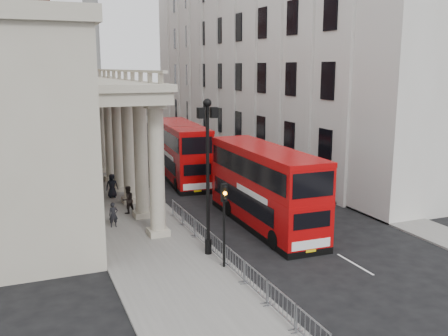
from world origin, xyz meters
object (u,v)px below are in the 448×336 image
at_px(lamp_post_south, 208,167).
at_px(pedestrian_c, 112,186).
at_px(bus_far, 181,151).
at_px(lamp_post_mid, 139,131).
at_px(traffic_light, 224,210).
at_px(lamp_post_north, 106,114).
at_px(pedestrian_b, 128,200).
at_px(monument_column, 92,38).
at_px(bus_near, 264,185).
at_px(pedestrian_a, 113,215).

xyz_separation_m(lamp_post_south, pedestrian_c, (-2.70, 13.94, -3.87)).
bearing_deg(bus_far, lamp_post_mid, -146.82).
height_order(traffic_light, pedestrian_c, traffic_light).
relative_size(lamp_post_mid, lamp_post_north, 1.00).
distance_m(lamp_post_north, bus_far, 14.53).
distance_m(lamp_post_south, bus_far, 18.91).
distance_m(lamp_post_south, lamp_post_mid, 16.00).
bearing_deg(lamp_post_south, pedestrian_b, 104.86).
relative_size(traffic_light, pedestrian_c, 2.34).
bearing_deg(monument_column, pedestrian_b, -96.55).
bearing_deg(traffic_light, pedestrian_b, 102.77).
xyz_separation_m(bus_near, pedestrian_c, (-7.83, 10.40, -1.61)).
height_order(lamp_post_south, lamp_post_north, same).
bearing_deg(monument_column, lamp_post_north, -96.72).
relative_size(bus_near, pedestrian_a, 7.50).
relative_size(pedestrian_a, pedestrian_b, 0.83).
bearing_deg(lamp_post_mid, traffic_light, -89.68).
bearing_deg(monument_column, pedestrian_c, -97.16).
bearing_deg(bus_near, bus_far, 94.62).
bearing_deg(pedestrian_a, monument_column, 82.30).
height_order(lamp_post_south, bus_near, lamp_post_south).
distance_m(bus_far, pedestrian_c, 8.36).
bearing_deg(bus_near, lamp_post_north, 101.46).
bearing_deg(traffic_light, lamp_post_north, 90.17).
bearing_deg(pedestrian_a, lamp_post_north, 80.93).
distance_m(traffic_light, bus_far, 20.73).
bearing_deg(lamp_post_north, traffic_light, -89.83).
distance_m(lamp_post_north, bus_near, 29.00).
height_order(lamp_post_north, pedestrian_b, lamp_post_north).
bearing_deg(lamp_post_mid, pedestrian_b, -109.90).
distance_m(bus_near, pedestrian_c, 13.11).
xyz_separation_m(lamp_post_mid, traffic_light, (0.10, -18.02, -1.80)).
relative_size(monument_column, lamp_post_mid, 6.51).
height_order(lamp_post_south, traffic_light, lamp_post_south).
relative_size(bus_far, pedestrian_a, 7.62).
height_order(bus_far, pedestrian_b, bus_far).
bearing_deg(pedestrian_c, lamp_post_north, 83.10).
relative_size(lamp_post_south, bus_far, 0.69).
relative_size(pedestrian_b, pedestrian_c, 1.03).
height_order(lamp_post_mid, traffic_light, lamp_post_mid).
distance_m(traffic_light, pedestrian_c, 16.34).
bearing_deg(lamp_post_north, lamp_post_south, -90.00).
height_order(lamp_post_north, bus_near, lamp_post_north).
height_order(lamp_post_mid, pedestrian_b, lamp_post_mid).
xyz_separation_m(lamp_post_mid, pedestrian_c, (-2.70, -2.06, -3.87)).
height_order(monument_column, pedestrian_c, monument_column).
relative_size(bus_near, pedestrian_c, 6.42).
height_order(pedestrian_a, pedestrian_c, pedestrian_c).
relative_size(lamp_post_north, pedestrian_c, 4.53).
xyz_separation_m(traffic_light, pedestrian_c, (-2.80, 15.96, -2.07)).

